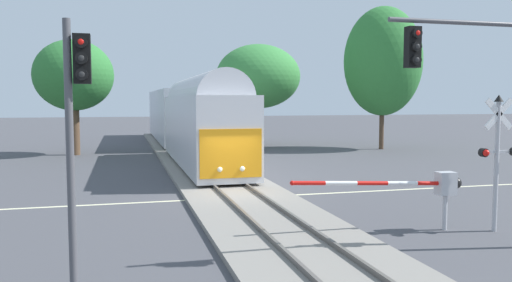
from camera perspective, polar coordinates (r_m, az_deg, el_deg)
ground_plane at (r=21.02m, az=-1.99°, el=-6.37°), size 220.00×220.00×0.00m
road_centre_stripe at (r=21.02m, az=-1.99°, el=-6.36°), size 44.00×0.20×0.01m
railway_track at (r=21.00m, az=-1.99°, el=-6.12°), size 4.40×80.00×0.32m
commuter_train at (r=39.63m, az=-8.13°, el=2.76°), size 3.04×38.43×5.16m
crossing_gate_near at (r=16.37m, az=18.79°, el=-4.72°), size 5.56×0.40×1.80m
crossing_signal_mast at (r=16.96m, az=25.45°, el=-0.78°), size 1.36×0.44×4.16m
traffic_signal_near_right at (r=14.66m, az=25.57°, el=6.82°), size 4.84×0.38×6.18m
traffic_signal_near_left at (r=10.94m, az=-19.53°, el=3.15°), size 0.53×0.38×5.62m
maple_right_background at (r=43.09m, az=14.01°, el=8.64°), size 6.28×6.28×11.58m
oak_behind_train at (r=39.55m, az=-19.74°, el=6.90°), size 5.69×5.69×8.40m
elm_centre_background at (r=45.06m, az=0.25°, el=7.22°), size 7.39×7.39×8.91m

